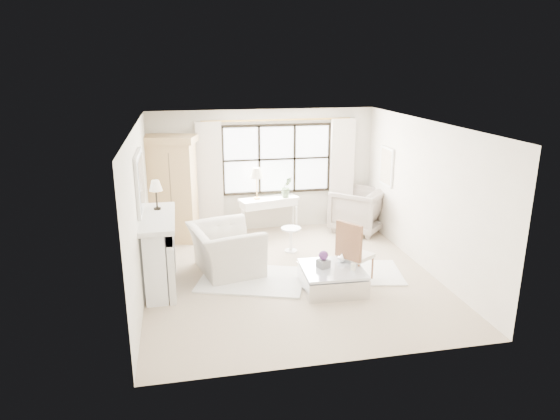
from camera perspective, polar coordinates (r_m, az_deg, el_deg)
The scene contains 32 objects.
floor at distance 9.01m, azimuth 1.17°, elevation -7.51°, with size 5.50×5.50×0.00m, color #BFA98E.
ceiling at distance 8.29m, azimuth 1.28°, elevation 9.79°, with size 5.50×5.50×0.00m, color white.
wall_back at distance 11.17m, azimuth -1.89°, elevation 4.54°, with size 5.00×5.00×0.00m, color beige.
wall_front at distance 6.05m, azimuth 6.99°, elevation -6.21°, with size 5.00×5.00×0.00m, color beige.
wall_left at distance 8.38m, azimuth -15.70°, elevation -0.19°, with size 5.50×5.50×0.00m, color silver.
wall_right at distance 9.41m, azimuth 16.25°, elevation 1.57°, with size 5.50×5.50×0.00m, color white.
window_pane at distance 11.16m, azimuth -0.36°, elevation 5.85°, with size 2.40×0.02×1.50m, color white.
window_frame at distance 11.15m, azimuth -0.35°, elevation 5.84°, with size 2.50×0.04×1.50m, color black, non-canonical shape.
curtain_rod at distance 10.97m, azimuth -0.31°, elevation 10.26°, with size 0.04×0.04×3.30m, color #B88C40.
curtain_left at distance 10.97m, azimuth -8.00°, elevation 3.55°, with size 0.55×0.10×2.47m, color beige.
curtain_right at distance 11.53m, azimuth 7.07°, elevation 4.22°, with size 0.55×0.10×2.47m, color silver.
fireplace at distance 8.59m, azimuth -13.82°, elevation -4.59°, with size 0.58×1.66×1.26m.
mirror_frame at distance 8.26m, azimuth -15.75°, elevation 3.08°, with size 0.05×1.15×0.95m, color silver.
mirror_glass at distance 8.25m, azimuth -15.54°, elevation 3.09°, with size 0.02×1.00×0.80m, color silver.
art_frame at distance 10.84m, azimuth 12.09°, elevation 4.89°, with size 0.04×0.62×0.82m, color white.
art_canvas at distance 10.83m, azimuth 11.99°, elevation 4.89°, with size 0.01×0.52×0.72m, color beige.
mantel_lamp at distance 8.67m, azimuth -14.02°, elevation 2.57°, with size 0.22×0.22×0.51m.
armoire at distance 10.67m, azimuth -12.37°, elevation 2.43°, with size 1.26×0.96×2.24m.
console_table at distance 11.10m, azimuth -1.28°, elevation -0.60°, with size 1.37×0.74×0.80m.
console_lamp at distance 10.79m, azimuth -2.69°, elevation 4.14°, with size 0.28×0.28×0.69m.
orchid_plant at distance 10.99m, azimuth 0.77°, elevation 2.65°, with size 0.26×0.21×0.47m, color #57714B.
side_table at distance 10.00m, azimuth 1.26°, elevation -3.00°, with size 0.40×0.40×0.51m.
rug_left at distance 8.84m, azimuth -3.24°, elevation -7.92°, with size 1.80×1.27×0.03m, color white.
rug_right at distance 9.21m, azimuth 9.03°, elevation -7.08°, with size 1.49×1.11×0.03m, color white.
club_armchair at distance 9.09m, azimuth -6.25°, elevation -4.48°, with size 1.31×1.15×0.85m, color beige.
wingback_chair at distance 11.31m, azimuth 8.96°, elevation 0.01°, with size 1.05×1.08×0.98m, color #A09387.
french_chair at distance 8.81m, azimuth 8.56°, elevation -6.08°, with size 0.67×0.67×1.08m.
coffee_table at distance 8.50m, azimuth 5.98°, elevation -7.81°, with size 1.04×1.04×0.38m.
planter_box at distance 8.40m, azimuth 4.97°, elevation -6.12°, with size 0.18×0.18×0.13m, color slate.
planter_flowers at distance 8.34m, azimuth 5.00°, elevation -5.19°, with size 0.16×0.16×0.16m, color #562A69.
pillar_candle at distance 8.35m, azimuth 8.36°, elevation -6.43°, with size 0.08×0.08×0.12m, color beige.
coffee_vase at distance 8.65m, azimuth 7.12°, elevation -5.36°, with size 0.16×0.16×0.17m, color silver.
Camera 1 is at (-1.82, -8.02, 3.68)m, focal length 32.00 mm.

